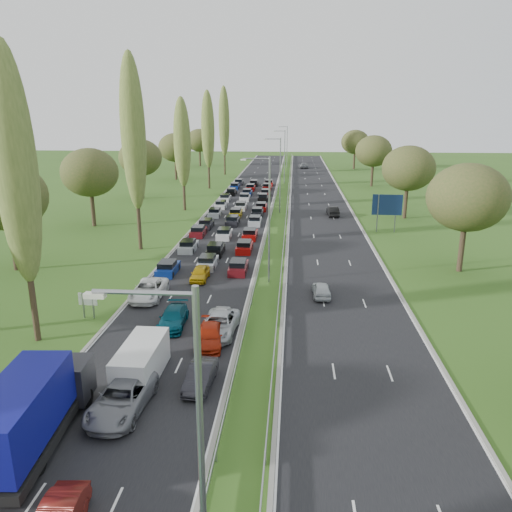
# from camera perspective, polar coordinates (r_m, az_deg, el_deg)

# --- Properties ---
(ground) EXTENTS (260.00, 260.00, 0.00)m
(ground) POSITION_cam_1_polar(r_m,az_deg,el_deg) (84.21, 2.76, 5.24)
(ground) COLOR #31531A
(ground) RESTS_ON ground
(near_carriageway) EXTENTS (10.50, 215.00, 0.04)m
(near_carriageway) POSITION_cam_1_polar(r_m,az_deg,el_deg) (87.10, -1.66, 5.62)
(near_carriageway) COLOR black
(near_carriageway) RESTS_ON ground
(far_carriageway) EXTENTS (10.50, 215.00, 0.04)m
(far_carriageway) POSITION_cam_1_polar(r_m,az_deg,el_deg) (86.76, 7.29, 5.45)
(far_carriageway) COLOR black
(far_carriageway) RESTS_ON ground
(central_reservation) EXTENTS (2.36, 215.00, 0.32)m
(central_reservation) POSITION_cam_1_polar(r_m,az_deg,el_deg) (86.57, 2.81, 5.91)
(central_reservation) COLOR gray
(central_reservation) RESTS_ON ground
(lamp_columns) EXTENTS (0.18, 140.18, 12.00)m
(lamp_columns) POSITION_cam_1_polar(r_m,az_deg,el_deg) (81.31, 2.77, 9.13)
(lamp_columns) COLOR gray
(lamp_columns) RESTS_ON ground
(poplar_row) EXTENTS (2.80, 127.80, 22.44)m
(poplar_row) POSITION_cam_1_polar(r_m,az_deg,el_deg) (73.23, -10.35, 13.15)
(poplar_row) COLOR #2D2116
(poplar_row) RESTS_ON ground
(woodland_left) EXTENTS (8.00, 166.00, 11.10)m
(woodland_left) POSITION_cam_1_polar(r_m,az_deg,el_deg) (71.80, -19.50, 8.67)
(woodland_left) COLOR #2D2116
(woodland_left) RESTS_ON ground
(woodland_right) EXTENTS (8.00, 153.00, 11.10)m
(woodland_right) POSITION_cam_1_polar(r_m,az_deg,el_deg) (71.93, 18.43, 8.78)
(woodland_right) COLOR #2D2116
(woodland_right) RESTS_ON ground
(traffic_queue_fill) EXTENTS (8.99, 68.94, 0.80)m
(traffic_queue_fill) POSITION_cam_1_polar(r_m,az_deg,el_deg) (82.41, -2.01, 5.32)
(traffic_queue_fill) COLOR navy
(traffic_queue_fill) RESTS_ON ground
(near_car_2) EXTENTS (2.61, 5.58, 1.54)m
(near_car_2) POSITION_cam_1_polar(r_m,az_deg,el_deg) (45.07, -12.17, -3.78)
(near_car_2) COLOR white
(near_car_2) RESTS_ON near_carriageway
(near_car_6) EXTENTS (2.95, 5.83, 1.58)m
(near_car_6) POSITION_cam_1_polar(r_m,az_deg,el_deg) (29.25, -15.11, -15.44)
(near_car_6) COLOR slate
(near_car_6) RESTS_ON near_carriageway
(near_car_7) EXTENTS (2.13, 4.82, 1.38)m
(near_car_7) POSITION_cam_1_polar(r_m,az_deg,el_deg) (38.98, -9.46, -6.97)
(near_car_7) COLOR #053F50
(near_car_7) RESTS_ON near_carriageway
(near_car_8) EXTENTS (1.60, 3.93, 1.34)m
(near_car_8) POSITION_cam_1_polar(r_m,az_deg,el_deg) (49.10, -6.43, -1.98)
(near_car_8) COLOR #AB840B
(near_car_8) RESTS_ON near_carriageway
(near_car_9) EXTENTS (1.63, 4.10, 1.33)m
(near_car_9) POSITION_cam_1_polar(r_m,az_deg,el_deg) (30.83, -6.37, -13.45)
(near_car_9) COLOR black
(near_car_9) RESTS_ON near_carriageway
(near_car_10) EXTENTS (2.83, 5.52, 1.49)m
(near_car_10) POSITION_cam_1_polar(r_m,az_deg,el_deg) (37.28, -4.25, -7.79)
(near_car_10) COLOR #A7ACB1
(near_car_10) RESTS_ON near_carriageway
(near_car_11) EXTENTS (2.19, 4.73, 1.34)m
(near_car_11) POSITION_cam_1_polar(r_m,az_deg,el_deg) (35.72, -5.33, -9.07)
(near_car_11) COLOR #9A1E09
(near_car_11) RESTS_ON near_carriageway
(near_car_12) EXTENTS (1.83, 4.17, 1.40)m
(near_car_12) POSITION_cam_1_polar(r_m,az_deg,el_deg) (38.18, -4.30, -7.28)
(near_car_12) COLOR silver
(near_car_12) RESTS_ON near_carriageway
(far_car_0) EXTENTS (1.67, 3.89, 1.31)m
(far_car_0) POSITION_cam_1_polar(r_m,az_deg,el_deg) (44.87, 7.49, -3.80)
(far_car_0) COLOR #B4BABF
(far_car_0) RESTS_ON far_carriageway
(far_car_1) EXTENTS (1.85, 4.60, 1.49)m
(far_car_1) POSITION_cam_1_polar(r_m,az_deg,el_deg) (80.15, 8.77, 5.07)
(far_car_1) COLOR black
(far_car_1) RESTS_ON far_carriageway
(far_car_2) EXTENTS (2.63, 5.49, 1.51)m
(far_car_2) POSITION_cam_1_polar(r_m,az_deg,el_deg) (150.10, 5.47, 10.27)
(far_car_2) COLOR slate
(far_car_2) RESTS_ON far_carriageway
(blue_lorry) EXTENTS (2.57, 9.27, 3.91)m
(blue_lorry) POSITION_cam_1_polar(r_m,az_deg,el_deg) (27.35, -24.22, -15.80)
(blue_lorry) COLOR black
(blue_lorry) RESTS_ON near_carriageway
(white_van_front) EXTENTS (2.19, 5.57, 2.24)m
(white_van_front) POSITION_cam_1_polar(r_m,az_deg,el_deg) (32.23, -12.85, -11.45)
(white_van_front) COLOR silver
(white_van_front) RESTS_ON near_carriageway
(white_van_rear) EXTENTS (2.01, 5.13, 2.06)m
(white_van_rear) POSITION_cam_1_polar(r_m,az_deg,el_deg) (32.34, -12.97, -11.54)
(white_van_rear) COLOR white
(white_van_rear) RESTS_ON near_carriageway
(info_sign) EXTENTS (1.50, 0.17, 2.10)m
(info_sign) POSITION_cam_1_polar(r_m,az_deg,el_deg) (41.91, -18.66, -4.98)
(info_sign) COLOR gray
(info_sign) RESTS_ON ground
(direction_sign) EXTENTS (4.00, 0.30, 5.20)m
(direction_sign) POSITION_cam_1_polar(r_m,az_deg,el_deg) (70.12, 14.75, 5.49)
(direction_sign) COLOR gray
(direction_sign) RESTS_ON ground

